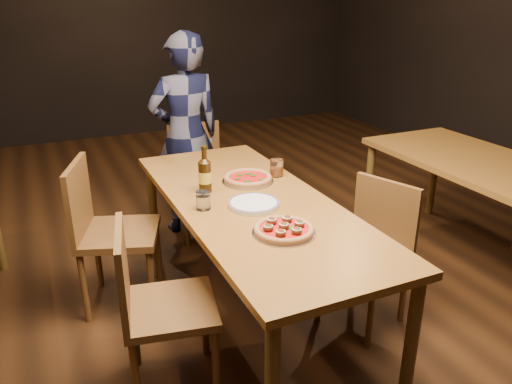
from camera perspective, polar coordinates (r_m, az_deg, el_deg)
name	(u,v)px	position (r m, az deg, el deg)	size (l,w,h in m)	color
ground	(253,316)	(3.07, -0.40, -14.02)	(9.00, 9.00, 0.00)	black
table_main	(252,213)	(2.73, -0.44, -2.41)	(0.80, 2.00, 0.75)	brown
table_right	(504,180)	(3.60, 26.52, 1.28)	(0.80, 2.00, 0.75)	brown
chair_main_nw	(170,306)	(2.40, -9.77, -12.74)	(0.42, 0.42, 0.90)	brown
chair_main_sw	(119,232)	(3.08, -15.38, -4.45)	(0.45, 0.45, 0.96)	brown
chair_main_e	(364,255)	(2.88, 12.29, -7.04)	(0.40, 0.40, 0.87)	brown
chair_end	(202,180)	(3.91, -6.22, 1.40)	(0.42, 0.42, 0.89)	brown
pizza_meatball	(284,229)	(2.34, 3.21, -4.26)	(0.30, 0.30, 0.06)	#B7B7BF
pizza_margherita	(248,178)	(2.98, -0.93, 1.56)	(0.31, 0.31, 0.04)	#B7B7BF
plate_stack	(254,204)	(2.63, -0.26, -1.41)	(0.26, 0.26, 0.03)	white
beer_bottle	(205,176)	(2.81, -5.85, 1.84)	(0.07, 0.07, 0.26)	black
water_glass	(203,200)	(2.60, -6.04, -0.96)	(0.08, 0.08, 0.10)	white
amber_glass	(276,168)	(3.06, 2.36, 2.76)	(0.08, 0.08, 0.10)	#9D4711
diner	(186,135)	(3.91, -8.05, 6.43)	(0.57, 0.37, 1.56)	black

